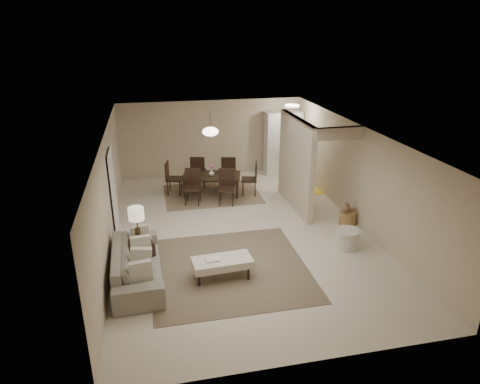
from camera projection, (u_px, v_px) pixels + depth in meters
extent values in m
plane|color=beige|center=(241.00, 232.00, 10.54)|extent=(9.00, 9.00, 0.00)
plane|color=white|center=(241.00, 132.00, 9.63)|extent=(9.00, 9.00, 0.00)
plane|color=#BBA78D|center=(212.00, 138.00, 14.18)|extent=(6.00, 0.00, 6.00)
plane|color=#BBA78D|center=(109.00, 194.00, 9.49)|extent=(0.00, 9.00, 9.00)
plane|color=#BBA78D|center=(358.00, 175.00, 10.67)|extent=(0.00, 9.00, 9.00)
cube|color=#BBA78D|center=(296.00, 164.00, 11.57)|extent=(0.15, 2.50, 2.50)
cube|color=black|center=(113.00, 194.00, 10.13)|extent=(0.04, 0.90, 2.04)
cube|color=silver|center=(283.00, 143.00, 14.39)|extent=(1.20, 0.55, 2.10)
cylinder|color=white|center=(292.00, 106.00, 13.00)|extent=(0.44, 0.44, 0.05)
cube|color=brown|center=(229.00, 268.00, 8.94)|extent=(3.20, 3.20, 0.01)
imported|color=gray|center=(137.00, 264.00, 8.45)|extent=(2.40, 1.00, 0.69)
cube|color=beige|center=(222.00, 263.00, 8.50)|extent=(1.22, 0.62, 0.16)
cylinder|color=black|center=(199.00, 280.00, 8.30)|extent=(0.05, 0.05, 0.27)
cylinder|color=black|center=(248.00, 274.00, 8.49)|extent=(0.05, 0.05, 0.27)
cylinder|color=black|center=(197.00, 269.00, 8.66)|extent=(0.05, 0.05, 0.27)
cylinder|color=black|center=(244.00, 264.00, 8.85)|extent=(0.05, 0.05, 0.27)
cube|color=black|center=(140.00, 254.00, 8.95)|extent=(0.65, 0.65, 0.57)
cylinder|color=#48361F|center=(138.00, 235.00, 8.79)|extent=(0.12, 0.12, 0.30)
cylinder|color=#48361F|center=(137.00, 223.00, 8.69)|extent=(0.03, 0.03, 0.26)
cylinder|color=beige|center=(136.00, 214.00, 8.61)|extent=(0.32, 0.32, 0.26)
cylinder|color=beige|center=(347.00, 239.00, 9.72)|extent=(0.55, 0.55, 0.43)
cylinder|color=brown|center=(347.00, 218.00, 10.86)|extent=(0.48, 0.48, 0.35)
cube|color=#7C624D|center=(212.00, 194.00, 12.87)|extent=(2.80, 2.10, 0.01)
imported|color=black|center=(212.00, 185.00, 12.76)|extent=(1.87, 1.32, 0.60)
imported|color=white|center=(211.00, 173.00, 12.63)|extent=(0.18, 0.18, 0.17)
cube|color=yellow|center=(311.00, 192.00, 13.03)|extent=(0.96, 0.64, 0.01)
cylinder|color=#48361F|center=(210.00, 120.00, 12.05)|extent=(0.02, 0.02, 0.50)
ellipsoid|color=#FFEAC6|center=(210.00, 132.00, 12.17)|extent=(0.46, 0.46, 0.25)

